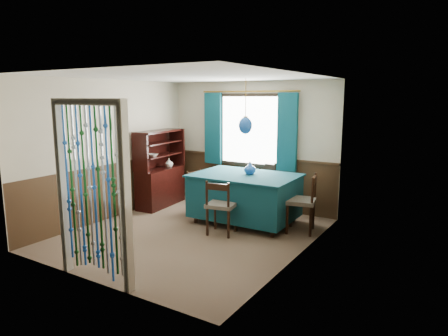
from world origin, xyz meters
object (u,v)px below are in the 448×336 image
Objects in this scene: chair_right at (303,202)px; dining_table at (245,195)px; chair_far at (262,186)px; vase_table at (250,169)px; bowl_shelf at (153,155)px; chair_near at (221,206)px; chair_left at (199,191)px; pendant_lamp at (245,125)px; vase_sideboard at (169,162)px; sideboard at (160,179)px.

dining_table is at bearing 79.92° from chair_right.
vase_table is at bearing 113.61° from chair_far.
dining_table is at bearing 5.43° from bowl_shelf.
chair_near is 1.10× the size of chair_left.
chair_far reaches higher than chair_near.
chair_near is 0.96m from vase_table.
bowl_shelf is (-1.95, -0.19, -0.64)m from pendant_lamp.
vase_sideboard is (-3.00, 0.24, 0.36)m from chair_right.
chair_near is at bearing -28.30° from sideboard.
chair_near is 0.93× the size of chair_right.
vase_sideboard is at bearing 68.91° from sideboard.
bowl_shelf is at bearing -64.31° from chair_left.
pendant_lamp is at bearing 108.99° from chair_far.
chair_near is 4.49× the size of vase_sideboard.
vase_sideboard reaches higher than chair_right.
pendant_lamp reaches higher than chair_left.
sideboard is (-1.98, 0.83, 0.07)m from chair_near.
chair_left is 4.14× the size of vase_table.
chair_left is 3.65× the size of bowl_shelf.
chair_left is at bearing -177.56° from vase_table.
pendant_lamp reaches higher than chair_right.
chair_far is 1.16× the size of chair_left.
vase_table is at bearing 73.92° from chair_near.
dining_table is 9.06× the size of vase_sideboard.
chair_near is 1.45m from pendant_lamp.
sideboard is at bearing -80.66° from chair_left.
bowl_shelf is at bearing -83.17° from sideboard.
pendant_lamp is 2.15m from vase_sideboard.
dining_table is 0.48m from vase_table.
chair_far is 0.62× the size of sideboard.
pendant_lamp is 4.15× the size of bowl_shelf.
chair_near is at bearing -95.27° from vase_table.
chair_right is 4.31× the size of bowl_shelf.
sideboard is 7.80× the size of vase_table.
chair_far is (-0.04, 1.53, 0.03)m from chair_near.
sideboard is at bearing 177.53° from pendant_lamp.
chair_far is 1.02× the size of pendant_lamp.
sideboard is 2.33m from pendant_lamp.
chair_left is 1.64m from pendant_lamp.
chair_right is at bearing 102.59° from chair_left.
chair_near is at bearing -16.24° from bowl_shelf.
bowl_shelf reaches higher than vase_table.
chair_right is 0.63× the size of sideboard.
chair_near is 4.00× the size of bowl_shelf.
vase_sideboard is (-1.92, 1.05, 0.39)m from chair_near.
vase_table is (0.11, -0.70, 0.46)m from chair_far.
vase_table is at bearing 59.10° from pendant_lamp.
bowl_shelf is (-2.00, -0.27, 0.12)m from vase_table.
dining_table is 2.01m from sideboard.
dining_table is at bearing -8.77° from vase_sideboard.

